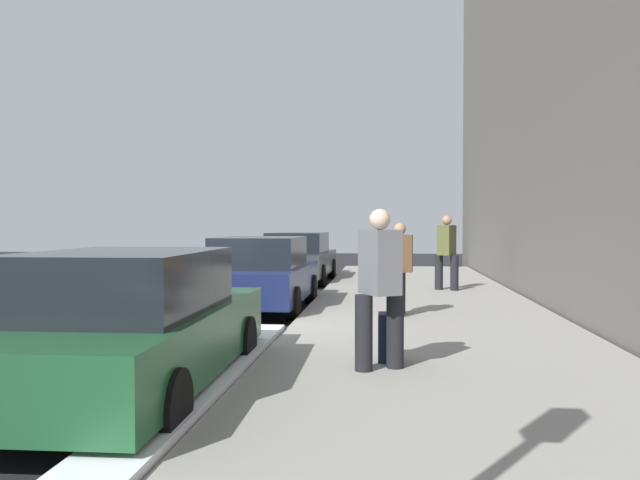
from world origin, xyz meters
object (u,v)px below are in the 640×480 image
at_px(pedestrian_brown_coat, 400,266).
at_px(pedestrian_olive_coat, 447,250).
at_px(pedestrian_grey_coat, 380,284).
at_px(parked_car_charcoal, 299,257).
at_px(parked_car_green, 131,325).
at_px(rolling_suitcase, 388,337).
at_px(parked_car_navy, 261,274).

distance_m(pedestrian_brown_coat, pedestrian_olive_coat, 4.76).
bearing_deg(pedestrian_grey_coat, parked_car_charcoal, 11.70).
xyz_separation_m(parked_car_green, rolling_suitcase, (1.42, -2.59, -0.32)).
distance_m(parked_car_charcoal, pedestrian_olive_coat, 5.35).
bearing_deg(pedestrian_brown_coat, rolling_suitcase, 176.73).
xyz_separation_m(parked_car_navy, parked_car_charcoal, (6.60, 0.11, 0.00)).
height_order(parked_car_charcoal, pedestrian_brown_coat, pedestrian_brown_coat).
distance_m(pedestrian_grey_coat, rolling_suitcase, 0.82).
relative_size(parked_car_green, pedestrian_brown_coat, 2.86).
relative_size(parked_car_green, rolling_suitcase, 5.06).
height_order(pedestrian_grey_coat, pedestrian_olive_coat, pedestrian_olive_coat).
height_order(parked_car_charcoal, rolling_suitcase, parked_car_charcoal).
height_order(parked_car_green, pedestrian_grey_coat, pedestrian_grey_coat).
distance_m(parked_car_navy, parked_car_charcoal, 6.60).
bearing_deg(pedestrian_olive_coat, rolling_suitcase, 170.26).
bearing_deg(parked_car_green, pedestrian_brown_coat, -27.75).
bearing_deg(parked_car_green, rolling_suitcase, -61.18).
height_order(pedestrian_brown_coat, rolling_suitcase, pedestrian_brown_coat).
relative_size(parked_car_charcoal, pedestrian_brown_coat, 2.92).
relative_size(pedestrian_brown_coat, pedestrian_olive_coat, 0.90).
distance_m(parked_car_navy, rolling_suitcase, 5.90).
xyz_separation_m(pedestrian_brown_coat, rolling_suitcase, (-3.92, 0.22, -0.59)).
bearing_deg(parked_car_charcoal, pedestrian_brown_coat, -160.21).
bearing_deg(rolling_suitcase, parked_car_green, 118.82).
relative_size(pedestrian_grey_coat, rolling_suitcase, 1.93).
height_order(parked_car_navy, pedestrian_grey_coat, pedestrian_grey_coat).
distance_m(pedestrian_olive_coat, rolling_suitcase, 8.67).
height_order(pedestrian_brown_coat, pedestrian_grey_coat, pedestrian_grey_coat).
bearing_deg(parked_car_navy, pedestrian_grey_coat, -157.03).
height_order(parked_car_navy, rolling_suitcase, parked_car_navy).
distance_m(parked_car_navy, pedestrian_olive_coat, 5.14).
xyz_separation_m(parked_car_navy, pedestrian_brown_coat, (-1.40, -2.76, 0.27)).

